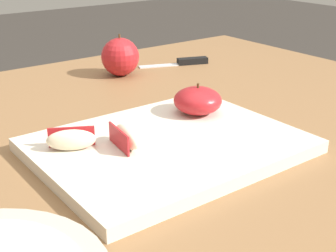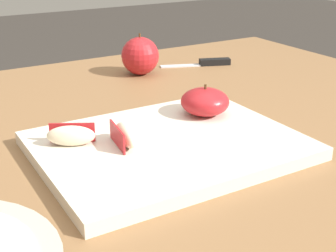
# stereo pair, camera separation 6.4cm
# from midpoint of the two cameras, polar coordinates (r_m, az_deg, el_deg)

# --- Properties ---
(dining_table) EXTENTS (1.21, 0.94, 0.74)m
(dining_table) POSITION_cam_midpoint_polar(r_m,az_deg,el_deg) (0.76, -5.40, -8.03)
(dining_table) COLOR brown
(dining_table) RESTS_ON ground_plane
(cutting_board) EXTENTS (0.35, 0.27, 0.02)m
(cutting_board) POSITION_cam_midpoint_polar(r_m,az_deg,el_deg) (0.65, -2.81, -2.42)
(cutting_board) COLOR beige
(cutting_board) RESTS_ON dining_table
(apple_half_skin_up) EXTENTS (0.07, 0.07, 0.05)m
(apple_half_skin_up) POSITION_cam_midpoint_polar(r_m,az_deg,el_deg) (0.73, 1.11, 3.05)
(apple_half_skin_up) COLOR #B21E23
(apple_half_skin_up) RESTS_ON cutting_board
(apple_wedge_near_knife) EXTENTS (0.07, 0.05, 0.03)m
(apple_wedge_near_knife) POSITION_cam_midpoint_polar(r_m,az_deg,el_deg) (0.63, -14.44, -1.66)
(apple_wedge_near_knife) COLOR beige
(apple_wedge_near_knife) RESTS_ON cutting_board
(apple_wedge_middle) EXTENTS (0.03, 0.07, 0.03)m
(apple_wedge_middle) POSITION_cam_midpoint_polar(r_m,az_deg,el_deg) (0.62, -7.98, -1.38)
(apple_wedge_middle) COLOR beige
(apple_wedge_middle) RESTS_ON cutting_board
(paring_knife) EXTENTS (0.16, 0.07, 0.01)m
(paring_knife) POSITION_cam_midpoint_polar(r_m,az_deg,el_deg) (1.09, 0.59, 7.73)
(paring_knife) COLOR silver
(paring_knife) RESTS_ON dining_table
(whole_apple_crimson) EXTENTS (0.08, 0.08, 0.09)m
(whole_apple_crimson) POSITION_cam_midpoint_polar(r_m,az_deg,el_deg) (1.00, -7.61, 8.22)
(whole_apple_crimson) COLOR #B21E23
(whole_apple_crimson) RESTS_ON dining_table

